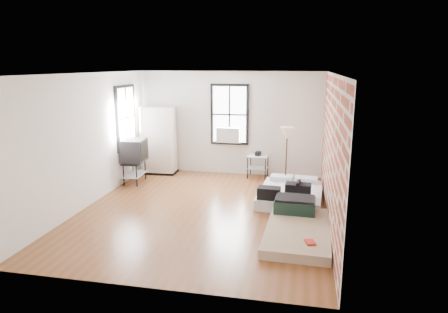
% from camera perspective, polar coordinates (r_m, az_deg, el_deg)
% --- Properties ---
extents(ground, '(6.00, 6.00, 0.00)m').
position_cam_1_polar(ground, '(8.38, -2.96, -7.74)').
color(ground, brown).
rests_on(ground, ground).
extents(room_shell, '(5.02, 6.02, 2.80)m').
position_cam_1_polar(room_shell, '(8.23, -0.92, 4.41)').
color(room_shell, silver).
rests_on(room_shell, ground).
extents(mattress_main, '(1.45, 1.90, 0.58)m').
position_cam_1_polar(mattress_main, '(9.04, 9.44, -5.25)').
color(mattress_main, silver).
rests_on(mattress_main, ground).
extents(mattress_bare, '(1.19, 2.15, 0.45)m').
position_cam_1_polar(mattress_bare, '(7.45, 10.41, -9.54)').
color(mattress_bare, tan).
rests_on(mattress_bare, ground).
extents(wardrobe, '(0.95, 0.56, 1.85)m').
position_cam_1_polar(wardrobe, '(11.14, -9.29, 2.25)').
color(wardrobe, black).
rests_on(wardrobe, ground).
extents(side_table, '(0.58, 0.48, 0.71)m').
position_cam_1_polar(side_table, '(10.67, 4.87, -0.49)').
color(side_table, black).
rests_on(side_table, ground).
extents(floor_lamp, '(0.33, 0.33, 1.53)m').
position_cam_1_polar(floor_lamp, '(9.55, 9.00, 2.81)').
color(floor_lamp, black).
rests_on(floor_lamp, ground).
extents(tv_stand, '(0.61, 0.83, 1.13)m').
position_cam_1_polar(tv_stand, '(10.34, -12.75, 0.66)').
color(tv_stand, black).
rests_on(tv_stand, ground).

